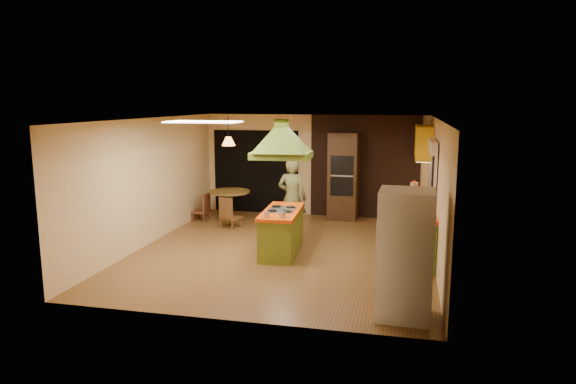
% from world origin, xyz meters
% --- Properties ---
extents(ground, '(6.50, 6.50, 0.00)m').
position_xyz_m(ground, '(0.00, 0.00, 0.00)').
color(ground, brown).
rests_on(ground, ground).
extents(room_walls, '(5.50, 6.50, 6.50)m').
position_xyz_m(room_walls, '(0.00, 0.00, 1.25)').
color(room_walls, beige).
rests_on(room_walls, ground).
extents(ceiling_plane, '(6.50, 6.50, 0.00)m').
position_xyz_m(ceiling_plane, '(0.00, 0.00, 2.50)').
color(ceiling_plane, silver).
rests_on(ceiling_plane, room_walls).
extents(brick_panel, '(2.64, 0.03, 2.50)m').
position_xyz_m(brick_panel, '(1.25, 3.23, 1.25)').
color(brick_panel, '#381E14').
rests_on(brick_panel, ground).
extents(nook_opening, '(2.20, 0.03, 2.10)m').
position_xyz_m(nook_opening, '(-1.50, 3.23, 1.05)').
color(nook_opening, black).
rests_on(nook_opening, ground).
extents(right_counter, '(0.62, 3.05, 0.92)m').
position_xyz_m(right_counter, '(2.45, 0.60, 0.46)').
color(right_counter, olive).
rests_on(right_counter, ground).
extents(upper_cabinets, '(0.34, 1.40, 0.70)m').
position_xyz_m(upper_cabinets, '(2.57, 2.20, 1.95)').
color(upper_cabinets, yellow).
rests_on(upper_cabinets, room_walls).
extents(window_right, '(0.12, 1.35, 1.06)m').
position_xyz_m(window_right, '(2.70, 0.40, 1.77)').
color(window_right, black).
rests_on(window_right, room_walls).
extents(fluor_panel, '(1.20, 0.60, 0.03)m').
position_xyz_m(fluor_panel, '(-1.10, -1.20, 2.48)').
color(fluor_panel, white).
rests_on(fluor_panel, ceiling_plane).
extents(kitchen_island, '(0.75, 1.66, 0.84)m').
position_xyz_m(kitchen_island, '(-0.02, -0.13, 0.42)').
color(kitchen_island, olive).
rests_on(kitchen_island, ground).
extents(range_hood, '(1.10, 0.81, 0.80)m').
position_xyz_m(range_hood, '(-0.02, -0.13, 2.25)').
color(range_hood, '#556C1B').
rests_on(range_hood, ceiling_plane).
extents(man, '(0.64, 0.44, 1.68)m').
position_xyz_m(man, '(-0.07, 1.03, 0.84)').
color(man, '#4F4F2A').
rests_on(man, ground).
extents(refrigerator, '(0.72, 0.69, 1.71)m').
position_xyz_m(refrigerator, '(2.23, -2.63, 0.85)').
color(refrigerator, white).
rests_on(refrigerator, ground).
extents(wall_oven, '(0.70, 0.61, 2.09)m').
position_xyz_m(wall_oven, '(0.77, 2.95, 1.05)').
color(wall_oven, '#482D17').
rests_on(wall_oven, ground).
extents(dining_table, '(0.96, 0.96, 0.72)m').
position_xyz_m(dining_table, '(-1.84, 2.16, 0.51)').
color(dining_table, brown).
rests_on(dining_table, ground).
extents(chair_left, '(0.38, 0.38, 0.64)m').
position_xyz_m(chair_left, '(-2.54, 2.06, 0.32)').
color(chair_left, brown).
rests_on(chair_left, ground).
extents(chair_near, '(0.50, 0.50, 0.71)m').
position_xyz_m(chair_near, '(-1.59, 1.51, 0.35)').
color(chair_near, brown).
rests_on(chair_near, ground).
extents(pendant_lamp, '(0.35, 0.35, 0.20)m').
position_xyz_m(pendant_lamp, '(-1.84, 2.16, 1.90)').
color(pendant_lamp, '#FF9E3F').
rests_on(pendant_lamp, ceiling_plane).
extents(canister_large, '(0.20, 0.20, 0.24)m').
position_xyz_m(canister_large, '(2.40, 1.59, 1.04)').
color(canister_large, beige).
rests_on(canister_large, right_counter).
extents(canister_medium, '(0.15, 0.15, 0.19)m').
position_xyz_m(canister_medium, '(2.40, 1.57, 1.01)').
color(canister_medium, beige).
rests_on(canister_medium, right_counter).
extents(canister_small, '(0.13, 0.13, 0.15)m').
position_xyz_m(canister_small, '(2.40, 1.23, 1.00)').
color(canister_small, '#EFE4C0').
rests_on(canister_small, right_counter).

